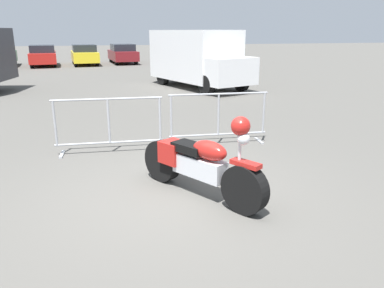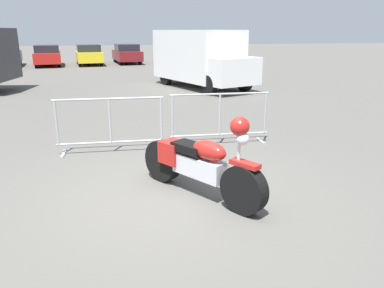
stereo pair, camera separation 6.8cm
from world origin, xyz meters
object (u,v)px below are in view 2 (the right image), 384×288
at_px(crowd_barrier_near, 110,125).
at_px(pedestrian, 10,56).
at_px(delivery_van, 200,57).
at_px(parked_car_red, 48,55).
at_px(motorcycle, 199,163).
at_px(parked_car_maroon, 127,54).
at_px(parked_car_green, 4,55).
at_px(crowd_barrier_far, 220,118).
at_px(parked_car_yellow, 89,55).

bearing_deg(crowd_barrier_near, pedestrian, 105.96).
bearing_deg(delivery_van, parked_car_red, -167.55).
distance_m(delivery_van, parked_car_red, 14.20).
distance_m(motorcycle, parked_car_maroon, 23.42).
bearing_deg(motorcycle, delivery_van, 133.49).
bearing_deg(parked_car_red, parked_car_green, 83.79).
relative_size(parked_car_red, pedestrian, 2.46).
relative_size(crowd_barrier_far, parked_car_maroon, 0.50).
xyz_separation_m(delivery_van, pedestrian, (-8.75, 8.16, -0.32)).
relative_size(delivery_van, parked_car_yellow, 1.29).
bearing_deg(parked_car_green, parked_car_yellow, -92.61).
height_order(crowd_barrier_near, crowd_barrier_far, same).
height_order(crowd_barrier_far, parked_car_red, parked_car_red).
bearing_deg(parked_car_yellow, parked_car_red, 90.97).
relative_size(delivery_van, pedestrian, 3.17).
height_order(motorcycle, parked_car_yellow, parked_car_yellow).
xyz_separation_m(crowd_barrier_far, parked_car_maroon, (0.07, 21.04, 0.14)).
xyz_separation_m(parked_car_green, parked_car_maroon, (8.04, 0.64, -0.05)).
bearing_deg(parked_car_maroon, crowd_barrier_near, 169.82).
xyz_separation_m(motorcycle, delivery_van, (3.01, 10.41, 0.76)).
bearing_deg(pedestrian, parked_car_maroon, -139.21).
height_order(motorcycle, parked_car_maroon, parked_car_maroon).
bearing_deg(parked_car_maroon, parked_car_green, 90.60).
distance_m(motorcycle, crowd_barrier_far, 2.60).
relative_size(parked_car_red, parked_car_maroon, 1.00).
bearing_deg(delivery_van, crowd_barrier_far, -31.24).
relative_size(crowd_barrier_far, parked_car_yellow, 0.50).
bearing_deg(pedestrian, motorcycle, 113.12).
bearing_deg(crowd_barrier_far, crowd_barrier_near, 180.00).
relative_size(motorcycle, delivery_van, 0.38).
distance_m(motorcycle, parked_car_yellow, 22.93).
height_order(crowd_barrier_near, parked_car_red, parked_car_red).
relative_size(motorcycle, pedestrian, 1.20).
xyz_separation_m(motorcycle, pedestrian, (-5.75, 18.57, 0.44)).
distance_m(motorcycle, crowd_barrier_near, 2.60).
xyz_separation_m(parked_car_yellow, pedestrian, (-4.24, -4.31, 0.23)).
height_order(crowd_barrier_near, parked_car_yellow, parked_car_yellow).
xyz_separation_m(crowd_barrier_far, parked_car_red, (-5.29, 20.29, 0.15)).
relative_size(parked_car_yellow, parked_car_maroon, 1.00).
relative_size(crowd_barrier_near, parked_car_green, 0.46).
height_order(delivery_van, parked_car_maroon, delivery_van).
bearing_deg(pedestrian, crowd_barrier_near, 111.89).
distance_m(crowd_barrier_far, parked_car_green, 21.90).
relative_size(motorcycle, parked_car_yellow, 0.49).
relative_size(crowd_barrier_near, delivery_van, 0.38).
bearing_deg(motorcycle, crowd_barrier_far, 124.38).
distance_m(parked_car_green, parked_car_red, 2.68).
bearing_deg(parked_car_green, delivery_van, -145.32).
height_order(motorcycle, parked_car_red, parked_car_red).
height_order(crowd_barrier_far, delivery_van, delivery_van).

